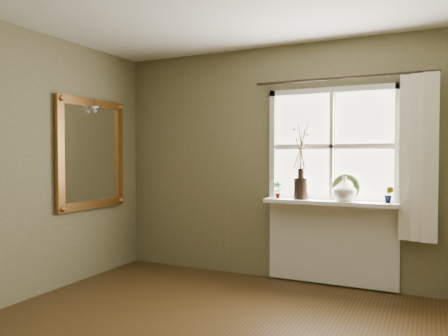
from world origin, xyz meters
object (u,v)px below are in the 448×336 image
object	(u,v)px
gilt_mirror	(92,154)
wreath	(346,190)
dark_jug	(301,188)
cream_vase	(344,189)

from	to	relation	value
gilt_mirror	wreath	bearing A→B (deg)	16.04
dark_jug	wreath	xyz separation A→B (m)	(0.46, 0.04, -0.01)
dark_jug	cream_vase	bearing A→B (deg)	0.00
wreath	cream_vase	bearing A→B (deg)	-106.84
cream_vase	gilt_mirror	size ratio (longest dim) A/B	0.20
cream_vase	wreath	distance (m)	0.05
wreath	gilt_mirror	world-z (taller)	gilt_mirror
gilt_mirror	cream_vase	bearing A→B (deg)	15.29
dark_jug	gilt_mirror	xyz separation A→B (m)	(-2.21, -0.73, 0.37)
dark_jug	wreath	size ratio (longest dim) A/B	0.81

